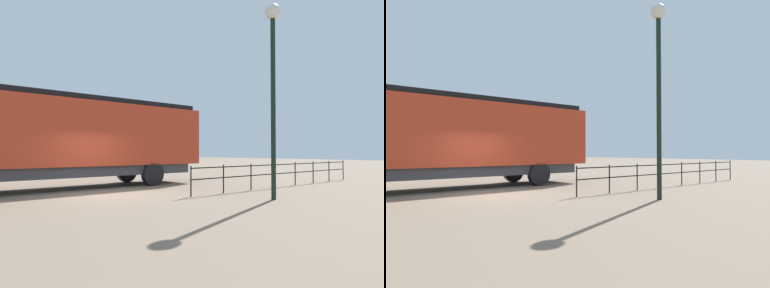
% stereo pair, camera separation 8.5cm
% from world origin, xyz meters
% --- Properties ---
extents(ground_plane, '(120.00, 120.00, 0.00)m').
position_xyz_m(ground_plane, '(0.00, 0.00, 0.00)').
color(ground_plane, '#84705B').
extents(locomotive, '(2.81, 15.56, 4.00)m').
position_xyz_m(locomotive, '(-3.19, -1.23, 2.25)').
color(locomotive, red).
rests_on(locomotive, ground_plane).
extents(lamp_post, '(0.52, 0.52, 6.65)m').
position_xyz_m(lamp_post, '(4.49, 3.78, 4.67)').
color(lamp_post, black).
rests_on(lamp_post, ground_plane).
extents(platform_fence, '(0.05, 11.57, 1.11)m').
position_xyz_m(platform_fence, '(2.22, 7.81, 0.72)').
color(platform_fence, black).
rests_on(platform_fence, ground_plane).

